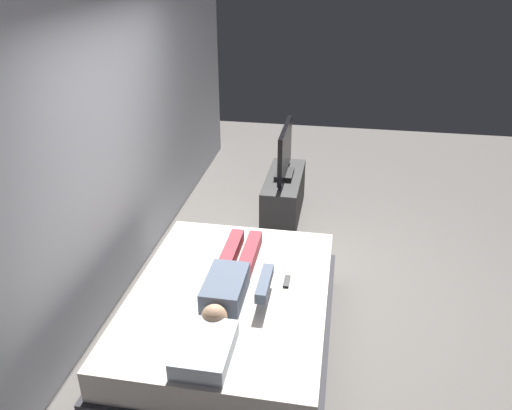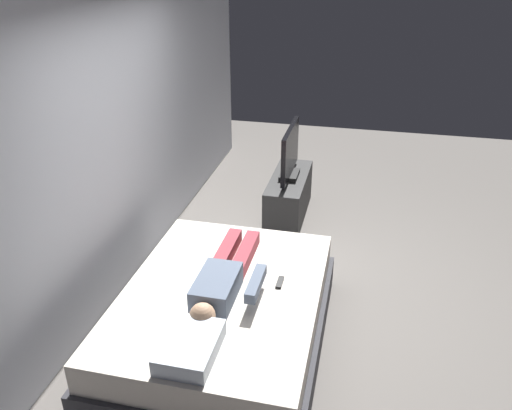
{
  "view_description": "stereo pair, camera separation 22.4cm",
  "coord_description": "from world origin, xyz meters",
  "px_view_note": "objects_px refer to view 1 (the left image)",
  "views": [
    {
      "loc": [
        -3.81,
        -0.26,
        2.86
      ],
      "look_at": [
        0.41,
        0.49,
        0.69
      ],
      "focal_mm": 35.88,
      "sensor_mm": 36.0,
      "label": 1
    },
    {
      "loc": [
        -3.77,
        -0.48,
        2.86
      ],
      "look_at": [
        0.41,
        0.49,
        0.69
      ],
      "focal_mm": 35.88,
      "sensor_mm": 36.0,
      "label": 2
    }
  ],
  "objects_px": {
    "bed": "(230,319)",
    "tv_stand": "(284,196)",
    "person": "(231,280)",
    "tv": "(285,153)",
    "pillow": "(205,349)",
    "remote": "(287,281)"
  },
  "relations": [
    {
      "from": "tv_stand",
      "to": "remote",
      "type": "bearing_deg",
      "value": -172.3
    },
    {
      "from": "pillow",
      "to": "remote",
      "type": "xyz_separation_m",
      "value": [
        0.88,
        -0.41,
        -0.05
      ]
    },
    {
      "from": "person",
      "to": "tv_stand",
      "type": "relative_size",
      "value": 1.15
    },
    {
      "from": "remote",
      "to": "tv",
      "type": "xyz_separation_m",
      "value": [
        2.12,
        0.29,
        0.24
      ]
    },
    {
      "from": "pillow",
      "to": "person",
      "type": "bearing_deg",
      "value": -0.66
    },
    {
      "from": "pillow",
      "to": "person",
      "type": "distance_m",
      "value": 0.73
    },
    {
      "from": "tv_stand",
      "to": "person",
      "type": "bearing_deg",
      "value": 177.03
    },
    {
      "from": "remote",
      "to": "tv_stand",
      "type": "xyz_separation_m",
      "value": [
        2.12,
        0.29,
        -0.3
      ]
    },
    {
      "from": "remote",
      "to": "tv",
      "type": "bearing_deg",
      "value": 7.7
    },
    {
      "from": "tv_stand",
      "to": "tv",
      "type": "xyz_separation_m",
      "value": [
        -0.0,
        0.0,
        0.53
      ]
    },
    {
      "from": "bed",
      "to": "tv_stand",
      "type": "relative_size",
      "value": 1.86
    },
    {
      "from": "person",
      "to": "tv",
      "type": "xyz_separation_m",
      "value": [
        2.27,
        -0.12,
        0.16
      ]
    },
    {
      "from": "person",
      "to": "remote",
      "type": "bearing_deg",
      "value": -69.53
    },
    {
      "from": "bed",
      "to": "tv_stand",
      "type": "xyz_separation_m",
      "value": [
        2.3,
        -0.13,
        -0.01
      ]
    },
    {
      "from": "person",
      "to": "tv",
      "type": "height_order",
      "value": "tv"
    },
    {
      "from": "bed",
      "to": "remote",
      "type": "bearing_deg",
      "value": -66.46
    },
    {
      "from": "pillow",
      "to": "bed",
      "type": "bearing_deg",
      "value": 0.0
    },
    {
      "from": "pillow",
      "to": "tv_stand",
      "type": "distance_m",
      "value": 3.03
    },
    {
      "from": "bed",
      "to": "person",
      "type": "xyz_separation_m",
      "value": [
        0.03,
        -0.01,
        0.36
      ]
    },
    {
      "from": "bed",
      "to": "remote",
      "type": "relative_size",
      "value": 13.63
    },
    {
      "from": "pillow",
      "to": "tv",
      "type": "bearing_deg",
      "value": -2.41
    },
    {
      "from": "person",
      "to": "pillow",
      "type": "bearing_deg",
      "value": 179.34
    }
  ]
}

